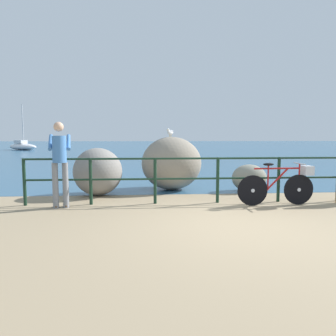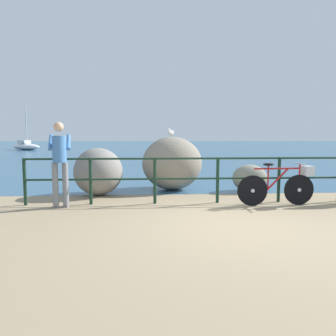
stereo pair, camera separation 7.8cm
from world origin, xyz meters
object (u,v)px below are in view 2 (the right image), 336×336
Objects in this scene: breakwater_boulder_left at (98,172)px; person_at_railing at (60,160)px; sailboat at (26,146)px; bicycle at (283,184)px; breakwater_boulder_right at (250,178)px; seagull at (171,132)px; breakwater_boulder_main at (172,163)px.

person_at_railing is at bearing -111.65° from breakwater_boulder_left.
breakwater_boulder_left is 29.86m from sailboat.
bicycle is at bearing -19.56° from breakwater_boulder_left.
person_at_railing reaches higher than breakwater_boulder_left.
breakwater_boulder_right is at bearing -81.96° from person_at_railing.
seagull reaches higher than breakwater_boulder_right.
person_at_railing is 30.95m from sailboat.
sailboat is at bearing 9.56° from person_at_railing.
breakwater_boulder_right is 31.45m from sailboat.
breakwater_boulder_right is (4.00, 0.27, -0.23)m from breakwater_boulder_left.
seagull is 30.03m from sailboat.
breakwater_boulder_left reaches higher than bicycle.
seagull is at bearing -26.10° from sailboat.
breakwater_boulder_main reaches higher than breakwater_boulder_right.
sailboat reaches higher than seagull.
person_at_railing reaches higher than bicycle.
bicycle is 1.02× the size of breakwater_boulder_main.
breakwater_boulder_left is 1.32× the size of breakwater_boulder_right.
breakwater_boulder_right is at bearing -11.93° from breakwater_boulder_main.
seagull is (-2.11, 0.48, 1.25)m from breakwater_boulder_right.
bicycle is at bearing -103.01° from person_at_railing.
breakwater_boulder_right is at bearing 93.06° from bicycle.
breakwater_boulder_main is 1.78× the size of breakwater_boulder_right.
breakwater_boulder_main is 2.06m from breakwater_boulder_left.
breakwater_boulder_right is (2.08, -0.44, -0.37)m from breakwater_boulder_main.
breakwater_boulder_main is at bearing -26.08° from sailboat.
sailboat is at bearing 113.78° from breakwater_boulder_left.
bicycle is 4.42m from breakwater_boulder_left.
bicycle is 3.14m from breakwater_boulder_main.
breakwater_boulder_left is at bearing -33.86° from person_at_railing.
breakwater_boulder_right is 2.49m from seagull.
sailboat is (-16.20, 28.80, -0.04)m from bicycle.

